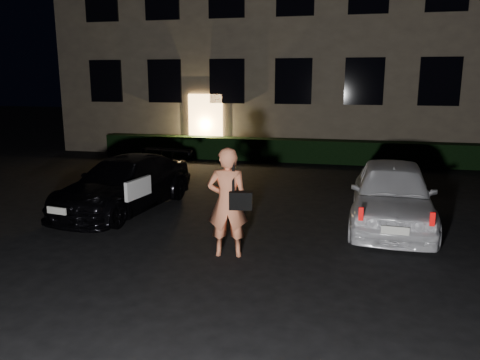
# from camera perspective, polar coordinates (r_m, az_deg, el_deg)

# --- Properties ---
(ground) EXTENTS (80.00, 80.00, 0.00)m
(ground) POSITION_cam_1_polar(r_m,az_deg,el_deg) (8.07, -3.21, -10.36)
(ground) COLOR black
(ground) RESTS_ON ground
(building) EXTENTS (20.00, 8.11, 12.00)m
(building) POSITION_cam_1_polar(r_m,az_deg,el_deg) (22.42, 7.99, 19.57)
(building) COLOR brown
(building) RESTS_ON ground
(hedge) EXTENTS (15.00, 0.70, 0.85)m
(hedge) POSITION_cam_1_polar(r_m,az_deg,el_deg) (17.97, 6.16, 3.62)
(hedge) COLOR black
(hedge) RESTS_ON ground
(sedan) EXTENTS (2.43, 4.54, 1.25)m
(sedan) POSITION_cam_1_polar(r_m,az_deg,el_deg) (11.58, -13.90, -0.45)
(sedan) COLOR black
(sedan) RESTS_ON ground
(hatch) EXTENTS (1.86, 4.21, 1.41)m
(hatch) POSITION_cam_1_polar(r_m,az_deg,el_deg) (10.46, 18.02, -1.59)
(hatch) COLOR white
(hatch) RESTS_ON ground
(man) EXTENTS (0.86, 0.58, 1.96)m
(man) POSITION_cam_1_polar(r_m,az_deg,el_deg) (8.20, -1.48, -2.72)
(man) COLOR #F9895C
(man) RESTS_ON ground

